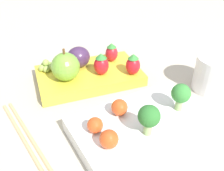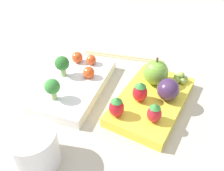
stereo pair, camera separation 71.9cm
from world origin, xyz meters
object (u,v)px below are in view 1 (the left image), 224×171
object	(u,v)px
bento_box_savoury	(141,122)
broccoli_floret_0	(149,117)
strawberry_0	(101,64)
grape_cluster	(46,66)
bento_box_fruit	(89,76)
cherry_tomato_0	(119,107)
strawberry_1	(133,64)
chopsticks_pair	(28,139)
apple	(66,67)
cherry_tomato_1	(95,125)
plum	(79,57)
cherry_tomato_2	(109,139)
strawberry_2	(112,52)
drinking_cup	(215,74)
broccoli_floret_1	(181,94)

from	to	relation	value
bento_box_savoury	broccoli_floret_0	distance (m)	0.06
strawberry_0	grape_cluster	distance (m)	0.11
bento_box_fruit	cherry_tomato_0	xyz separation A→B (m)	(0.01, 0.15, 0.03)
strawberry_0	strawberry_1	xyz separation A→B (m)	(-0.05, 0.03, -0.00)
strawberry_1	chopsticks_pair	bearing A→B (deg)	15.88
cherry_tomato_0	chopsticks_pair	xyz separation A→B (m)	(0.14, -0.03, -0.03)
broccoli_floret_0	apple	size ratio (longest dim) A/B	0.76
cherry_tomato_1	plum	bearing A→B (deg)	-105.02
broccoli_floret_0	grape_cluster	bearing A→B (deg)	-72.83
bento_box_fruit	grape_cluster	bearing A→B (deg)	-30.96
strawberry_1	cherry_tomato_2	bearing A→B (deg)	48.89
cherry_tomato_2	chopsticks_pair	distance (m)	0.13
cherry_tomato_1	grape_cluster	distance (m)	0.21
strawberry_2	bento_box_fruit	bearing A→B (deg)	16.57
strawberry_1	drinking_cup	world-z (taller)	drinking_cup
cherry_tomato_0	cherry_tomato_2	xyz separation A→B (m)	(0.04, 0.05, 0.00)
cherry_tomato_0	cherry_tomato_1	xyz separation A→B (m)	(0.05, 0.02, -0.00)
bento_box_fruit	cherry_tomato_1	bearing A→B (deg)	69.40
chopsticks_pair	bento_box_fruit	bearing A→B (deg)	-143.03
broccoli_floret_1	apple	bearing A→B (deg)	-53.81
strawberry_1	grape_cluster	distance (m)	0.17
bento_box_fruit	cherry_tomato_2	bearing A→B (deg)	73.92
grape_cluster	apple	bearing A→B (deg)	115.43
cherry_tomato_1	strawberry_0	xyz separation A→B (m)	(-0.08, -0.14, 0.01)
strawberry_0	drinking_cup	xyz separation A→B (m)	(-0.18, 0.12, -0.01)
broccoli_floret_1	apple	world-z (taller)	apple
plum	apple	bearing A→B (deg)	41.84
broccoli_floret_0	plum	world-z (taller)	broccoli_floret_0
bento_box_savoury	chopsticks_pair	bearing A→B (deg)	-18.04
bento_box_fruit	cherry_tomato_2	size ratio (longest dim) A/B	8.42
bento_box_fruit	cherry_tomato_1	xyz separation A→B (m)	(0.06, 0.16, 0.02)
chopsticks_pair	broccoli_floret_1	bearing A→B (deg)	163.49
broccoli_floret_1	strawberry_0	xyz separation A→B (m)	(0.06, -0.16, -0.01)
bento_box_fruit	chopsticks_pair	size ratio (longest dim) A/B	1.04
chopsticks_pair	drinking_cup	bearing A→B (deg)	175.43
strawberry_2	grape_cluster	world-z (taller)	strawberry_2
broccoli_floret_0	grape_cluster	xyz separation A→B (m)	(0.08, -0.25, -0.02)
cherry_tomato_0	plum	distance (m)	0.17
bento_box_fruit	drinking_cup	xyz separation A→B (m)	(-0.20, 0.14, 0.02)
cherry_tomato_2	apple	world-z (taller)	apple
apple	strawberry_0	distance (m)	0.07
drinking_cup	strawberry_0	bearing A→B (deg)	-33.31
plum	cherry_tomato_2	bearing A→B (deg)	78.26
strawberry_2	plum	world-z (taller)	plum
strawberry_0	strawberry_2	world-z (taller)	strawberry_0
plum	strawberry_1	bearing A→B (deg)	136.77
bento_box_fruit	apple	world-z (taller)	apple
broccoli_floret_1	strawberry_2	world-z (taller)	broccoli_floret_1
bento_box_savoury	strawberry_1	world-z (taller)	strawberry_1
strawberry_2	drinking_cup	bearing A→B (deg)	130.93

